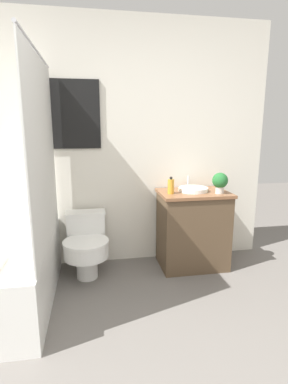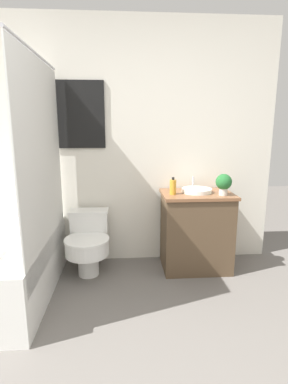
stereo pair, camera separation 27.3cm
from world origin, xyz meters
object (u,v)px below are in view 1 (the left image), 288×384
Objects in this scene: sink at (193,189)px; soap_bottle at (171,186)px; toilet at (86,243)px; potted_plant at (220,181)px.

sink is 0.27m from soap_bottle.
toilet is 0.99m from soap_bottle.
sink reaches higher than toilet.
sink is (1.09, 0.05, 0.48)m from toilet.
toilet is at bearing 178.82° from soap_bottle.
soap_bottle is (-0.25, -0.07, 0.05)m from sink.
soap_bottle is at bearing -164.55° from sink.
potted_plant is (0.47, -0.07, 0.05)m from soap_bottle.
sink is at bearing 147.18° from potted_plant.
potted_plant is at bearing -32.82° from sink.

